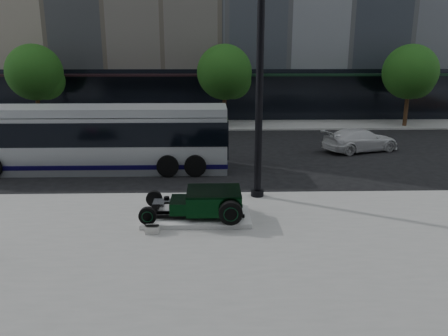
{
  "coord_description": "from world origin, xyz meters",
  "views": [
    {
      "loc": [
        0.11,
        -17.81,
        5.33
      ],
      "look_at": [
        0.54,
        -2.44,
        1.2
      ],
      "focal_mm": 35.0,
      "sensor_mm": 36.0,
      "label": 1
    }
  ],
  "objects_px": {
    "hot_rod": "(207,202)",
    "lamppost": "(259,86)",
    "white_sedan": "(361,140)",
    "transit_bus": "(96,138)"
  },
  "relations": [
    {
      "from": "hot_rod",
      "to": "lamppost",
      "type": "xyz_separation_m",
      "value": [
        1.84,
        2.23,
        3.45
      ]
    },
    {
      "from": "hot_rod",
      "to": "lamppost",
      "type": "relative_size",
      "value": 0.37
    },
    {
      "from": "lamppost",
      "to": "white_sedan",
      "type": "distance_m",
      "value": 10.77
    },
    {
      "from": "lamppost",
      "to": "white_sedan",
      "type": "xyz_separation_m",
      "value": [
        6.47,
        7.86,
        -3.53
      ]
    },
    {
      "from": "lamppost",
      "to": "transit_bus",
      "type": "bearing_deg",
      "value": 147.94
    },
    {
      "from": "hot_rod",
      "to": "transit_bus",
      "type": "height_order",
      "value": "transit_bus"
    },
    {
      "from": "transit_bus",
      "to": "lamppost",
      "type": "bearing_deg",
      "value": -32.06
    },
    {
      "from": "lamppost",
      "to": "transit_bus",
      "type": "distance_m",
      "value": 8.67
    },
    {
      "from": "hot_rod",
      "to": "white_sedan",
      "type": "relative_size",
      "value": 0.75
    },
    {
      "from": "hot_rod",
      "to": "white_sedan",
      "type": "bearing_deg",
      "value": 50.52
    }
  ]
}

